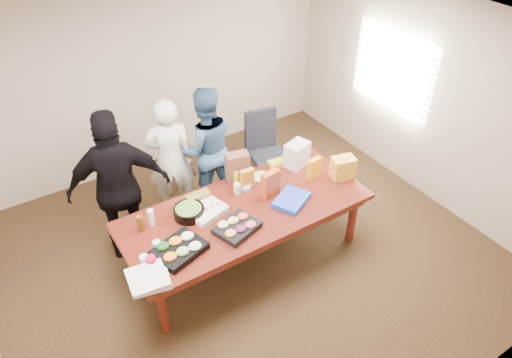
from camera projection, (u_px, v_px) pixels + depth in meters
floor at (246, 256)px, 5.77m from camera, size 5.50×5.00×0.02m
ceiling at (242, 37)px, 4.12m from camera, size 5.50×5.00×0.02m
wall_back at (150, 77)px, 6.62m from camera, size 5.50×0.04×2.70m
wall_front at (435, 342)px, 3.27m from camera, size 5.50×0.04×2.70m
wall_right at (426, 98)px, 6.13m from camera, size 0.04×5.00×2.70m
window_panel at (392, 71)px, 6.43m from camera, size 0.03×1.40×1.10m
window_blinds at (390, 72)px, 6.41m from camera, size 0.04×1.36×1.00m
conference_table at (246, 233)px, 5.53m from camera, size 2.80×1.20×0.75m
office_chair at (269, 153)px, 6.57m from camera, size 0.65×0.65×1.07m
person_center at (171, 159)px, 5.94m from camera, size 0.71×0.59×1.66m
person_right at (206, 148)px, 6.12m from camera, size 0.93×0.80×1.68m
person_left at (119, 188)px, 5.27m from camera, size 1.21×0.75×1.92m
veggie_tray at (179, 250)px, 4.75m from camera, size 0.58×0.50×0.07m
fruit_tray at (237, 228)px, 5.01m from camera, size 0.52×0.46×0.07m
sheet_cake at (207, 211)px, 5.21m from camera, size 0.47×0.40×0.07m
salad_bowl at (189, 212)px, 5.17m from camera, size 0.39×0.39×0.11m
chip_bag_blue at (291, 200)px, 5.38m from camera, size 0.50×0.46×0.06m
chip_bag_red at (270, 184)px, 5.39m from camera, size 0.24×0.13×0.33m
chip_bag_yellow at (314, 168)px, 5.69m from camera, size 0.19×0.10×0.27m
chip_bag_orange at (247, 179)px, 5.54m from camera, size 0.16×0.08×0.25m
mayo_jar at (237, 188)px, 5.49m from camera, size 0.10×0.10×0.13m
mustard_bottle at (236, 177)px, 5.63m from camera, size 0.07×0.07×0.17m
dressing_bottle at (140, 224)px, 4.96m from camera, size 0.07×0.07×0.20m
ranch_bottle at (151, 218)px, 5.04m from camera, size 0.07×0.07×0.20m
banana_bunch at (277, 163)px, 5.94m from camera, size 0.23×0.15×0.07m
bread_loaf at (198, 198)px, 5.36m from camera, size 0.28×0.12×0.11m
kraft_bag at (238, 167)px, 5.64m from camera, size 0.30×0.22×0.36m
red_cup at (151, 262)px, 4.58m from camera, size 0.11×0.11×0.13m
clear_cup_a at (144, 260)px, 4.60m from camera, size 0.10×0.10×0.12m
clear_cup_b at (157, 246)px, 4.76m from camera, size 0.09×0.09×0.11m
pizza_box_lower at (150, 279)px, 4.47m from camera, size 0.43×0.43×0.04m
pizza_box_upper at (147, 278)px, 4.42m from camera, size 0.40×0.40×0.04m
plate_a at (293, 164)px, 5.99m from camera, size 0.28×0.28×0.01m
plate_b at (261, 177)px, 5.77m from camera, size 0.23×0.23×0.01m
dip_bowl_a at (245, 187)px, 5.57m from camera, size 0.14×0.14×0.06m
dip_bowl_b at (202, 200)px, 5.38m from camera, size 0.16×0.16×0.06m
grocery_bag_white at (297, 154)px, 5.88m from camera, size 0.34×0.29×0.31m
grocery_bag_yellow at (343, 168)px, 5.70m from camera, size 0.31×0.25×0.27m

